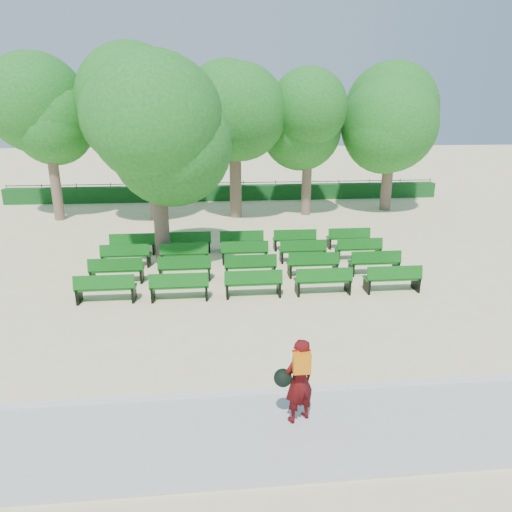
{
  "coord_description": "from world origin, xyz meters",
  "views": [
    {
      "loc": [
        -0.99,
        -13.67,
        5.11
      ],
      "look_at": [
        0.26,
        -1.0,
        1.1
      ],
      "focal_mm": 32.0,
      "sensor_mm": 36.0,
      "label": 1
    }
  ],
  "objects": [
    {
      "name": "ground",
      "position": [
        0.0,
        0.0,
        0.0
      ],
      "size": [
        120.0,
        120.0,
        0.0
      ],
      "primitive_type": "plane",
      "color": "beige"
    },
    {
      "name": "person",
      "position": [
        0.36,
        -7.13,
        0.85
      ],
      "size": [
        0.77,
        0.57,
        1.53
      ],
      "rotation": [
        0.0,
        0.0,
        3.58
      ],
      "color": "#480A0B",
      "rests_on": "ground"
    },
    {
      "name": "hedge",
      "position": [
        0.0,
        14.0,
        0.45
      ],
      "size": [
        26.0,
        0.7,
        0.9
      ],
      "primitive_type": "cube",
      "color": "#134A1A",
      "rests_on": "ground"
    },
    {
      "name": "fence",
      "position": [
        0.0,
        14.4,
        0.0
      ],
      "size": [
        26.0,
        0.1,
        1.02
      ],
      "primitive_type": null,
      "color": "black",
      "rests_on": "ground"
    },
    {
      "name": "tree_among",
      "position": [
        -2.75,
        1.97,
        4.27
      ],
      "size": [
        4.68,
        4.68,
        6.4
      ],
      "color": "brown",
      "rests_on": "ground"
    },
    {
      "name": "paving",
      "position": [
        0.0,
        -7.4,
        0.03
      ],
      "size": [
        30.0,
        2.2,
        0.06
      ],
      "primitive_type": "cube",
      "color": "#B5B5B0",
      "rests_on": "ground"
    },
    {
      "name": "bench_array",
      "position": [
        0.14,
        0.93,
        0.09
      ],
      "size": [
        1.69,
        0.62,
        1.05
      ],
      "rotation": [
        0.0,
        0.0,
        0.06
      ],
      "color": "#105C14",
      "rests_on": "ground"
    },
    {
      "name": "curb",
      "position": [
        0.0,
        -6.25,
        0.05
      ],
      "size": [
        30.0,
        0.12,
        0.1
      ],
      "primitive_type": "cube",
      "color": "silver",
      "rests_on": "ground"
    },
    {
      "name": "tree_line",
      "position": [
        0.0,
        10.0,
        0.0
      ],
      "size": [
        21.8,
        6.8,
        7.04
      ],
      "primitive_type": null,
      "color": "#207021",
      "rests_on": "ground"
    }
  ]
}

